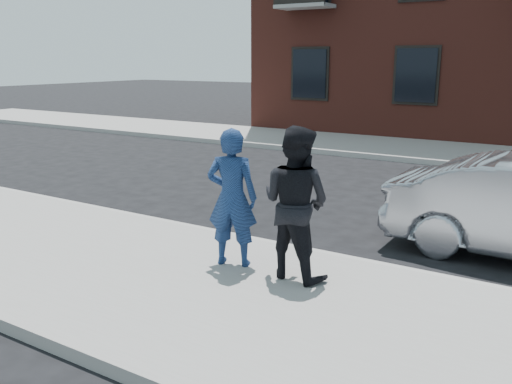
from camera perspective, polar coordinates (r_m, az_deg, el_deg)
The scene contains 5 objects.
ground at distance 5.77m, azimuth 15.91°, elevation -14.98°, with size 100.00×100.00×0.00m, color black.
near_sidewalk at distance 5.52m, azimuth 15.22°, elevation -15.44°, with size 50.00×3.50×0.15m, color gray.
near_curb at distance 7.11m, azimuth 19.45°, elevation -8.91°, with size 50.00×0.10×0.15m, color #999691.
man_hoodie at distance 6.80m, azimuth -2.54°, elevation -0.61°, with size 0.74×0.61×1.76m.
man_peacoat at distance 6.43m, azimuth 4.19°, elevation -1.16°, with size 0.97×0.80×1.84m.
Camera 1 is at (1.23, -4.92, 2.73)m, focal length 38.00 mm.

